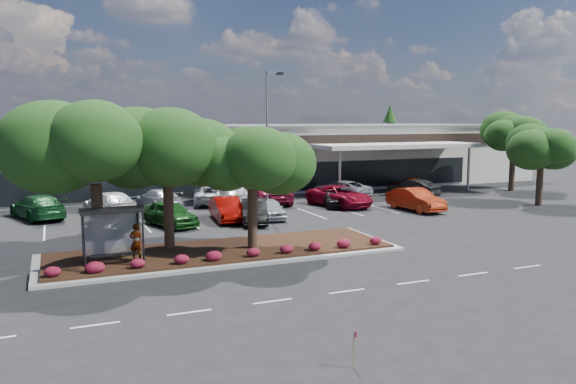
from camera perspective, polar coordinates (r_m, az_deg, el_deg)
name	(u,v)px	position (r m, az deg, el deg)	size (l,w,h in m)	color
ground	(290,269)	(26.12, 0.16, -7.83)	(160.00, 160.00, 0.00)	black
retail_store	(158,156)	(58.07, -13.04, 3.55)	(80.40, 25.20, 6.25)	white
landscape_island	(223,252)	(29.09, -6.60, -6.04)	(18.00, 6.00, 0.26)	#A9A8A3
lane_markings	(223,229)	(35.65, -6.64, -3.73)	(33.12, 20.06, 0.01)	silver
shrub_row	(236,253)	(27.05, -5.35, -6.21)	(17.00, 0.80, 0.50)	maroon
bus_shelter	(112,221)	(26.63, -17.46, -2.79)	(2.75, 1.55, 2.59)	black
island_tree_west	(96,176)	(27.87, -18.95, 1.53)	(7.20, 7.20, 7.89)	#15360E
island_tree_mid	(168,178)	(29.04, -12.12, 1.42)	(6.60, 6.60, 7.32)	#15360E
island_tree_east	(252,185)	(28.67, -3.66, 0.68)	(5.80, 5.80, 6.50)	#15360E
tree_east_near	(541,165)	(49.00, 24.28, 2.53)	(5.60, 5.60, 6.51)	#15360E
tree_east_far	(513,151)	(58.11, 21.89, 3.86)	(6.40, 6.40, 7.62)	#15360E
conifer_north_east	(390,136)	(80.28, 10.28, 5.60)	(3.96, 3.96, 9.00)	#15360E
person_waiting	(137,242)	(27.29, -15.13, -4.94)	(0.65, 0.43, 1.78)	#594C47
light_pole	(269,153)	(38.87, -1.99, 3.95)	(1.41, 0.77, 10.19)	#A9A8A3
survey_stake	(354,344)	(16.16, 6.77, -15.11)	(0.07, 0.14, 1.08)	#96734E
car_1	(112,221)	(36.02, -17.48, -2.80)	(2.31, 5.00, 1.39)	black
car_2	(170,214)	(37.01, -11.90, -2.15)	(1.94, 4.81, 1.64)	#154A15
car_3	(227,209)	(38.34, -6.23, -1.74)	(1.70, 4.87, 1.60)	#850702
car_4	(254,211)	(37.39, -3.44, -1.98)	(1.64, 4.71, 1.55)	black
car_5	(270,209)	(38.95, -1.85, -1.72)	(1.62, 4.03, 1.37)	#ABB2B6
car_6	(332,198)	(44.32, 4.54, -0.65)	(1.58, 3.94, 1.34)	black
car_7	(340,196)	(44.55, 5.26, -0.42)	(2.73, 5.92, 1.65)	maroon
car_8	(416,200)	(43.41, 12.83, -0.76)	(1.78, 5.10, 1.68)	#9D280E
car_9	(38,207)	(42.58, -24.10, -1.37)	(2.36, 5.81, 1.69)	#144B21
car_10	(110,204)	(42.13, -17.64, -1.14)	(2.40, 5.90, 1.71)	white
car_11	(158,198)	(44.90, -13.04, -0.62)	(2.07, 5.10, 1.48)	#B1B8BF
car_12	(210,195)	(46.01, -7.97, -0.26)	(2.60, 5.65, 1.57)	#989EA4
car_13	(229,196)	(44.56, -5.99, -0.39)	(2.38, 5.86, 1.70)	silver
car_14	(268,193)	(46.04, -2.00, -0.11)	(2.81, 6.10, 1.69)	maroon
car_15	(341,189)	(49.34, 5.38, 0.28)	(2.57, 5.56, 1.55)	#9D9FA9
car_16	(413,188)	(50.87, 12.55, 0.36)	(1.65, 4.73, 1.56)	black
car_17	(411,185)	(54.36, 12.36, 0.70)	(2.23, 4.84, 1.35)	maroon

